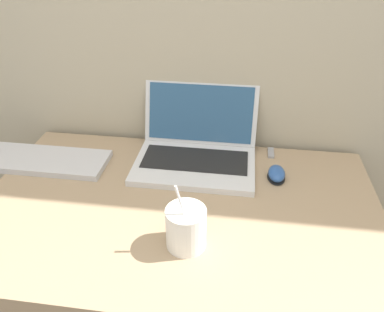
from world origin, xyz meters
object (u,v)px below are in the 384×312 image
at_px(laptop, 197,147).
at_px(external_keyboard, 40,160).
at_px(computer_mouse, 277,174).
at_px(drink_cup, 186,227).
at_px(usb_stick, 271,153).

bearing_deg(laptop, external_keyboard, -169.92).
xyz_separation_m(computer_mouse, external_keyboard, (-0.76, -0.02, -0.01)).
relative_size(laptop, computer_mouse, 4.45).
bearing_deg(drink_cup, external_keyboard, 151.03).
height_order(laptop, external_keyboard, laptop).
distance_m(laptop, computer_mouse, 0.27).
bearing_deg(usb_stick, external_keyboard, -167.92).
bearing_deg(external_keyboard, drink_cup, -28.97).
relative_size(external_keyboard, usb_stick, 7.37).
bearing_deg(external_keyboard, computer_mouse, 1.44).
relative_size(drink_cup, computer_mouse, 2.14).
height_order(laptop, usb_stick, laptop).
relative_size(drink_cup, external_keyboard, 0.41).
distance_m(external_keyboard, usb_stick, 0.76).
xyz_separation_m(laptop, drink_cup, (0.02, -0.38, 0.01)).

